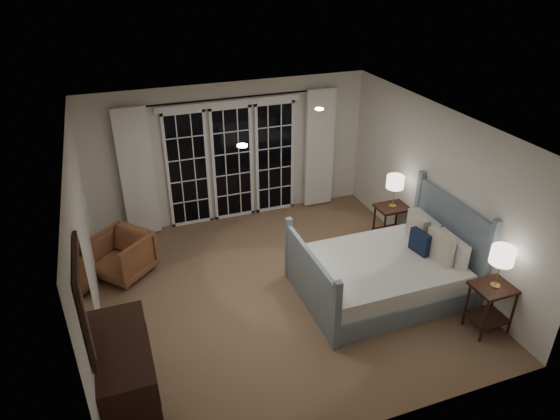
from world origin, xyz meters
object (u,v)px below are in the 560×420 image
object	(u,v)px
bed	(384,272)
nightstand_left	(491,301)
lamp_left	(503,256)
lamp_right	(395,182)
armchair	(122,255)
dresser	(128,377)
nightstand_right	(391,218)

from	to	relation	value
bed	nightstand_left	world-z (taller)	bed
lamp_left	lamp_right	bearing A→B (deg)	90.99
armchair	dresser	distance (m)	2.63
nightstand_left	nightstand_right	distance (m)	2.37
nightstand_left	nightstand_right	world-z (taller)	nightstand_left
nightstand_right	armchair	xyz separation A→B (m)	(-4.33, 0.55, -0.09)
bed	lamp_right	size ratio (longest dim) A/B	4.12
nightstand_left	lamp_right	size ratio (longest dim) A/B	1.26
nightstand_left	nightstand_right	size ratio (longest dim) A/B	1.04
lamp_left	dresser	world-z (taller)	lamp_left
lamp_left	nightstand_right	bearing A→B (deg)	90.99
dresser	lamp_right	bearing A→B (deg)	24.99
nightstand_right	armchair	size ratio (longest dim) A/B	0.87
nightstand_left	lamp_left	world-z (taller)	lamp_left
bed	nightstand_left	bearing A→B (deg)	-53.92
lamp_left	lamp_right	size ratio (longest dim) A/B	1.03
bed	nightstand_right	bearing A→B (deg)	55.51
dresser	lamp_left	bearing A→B (deg)	-3.68
nightstand_left	nightstand_right	xyz separation A→B (m)	(-0.04, 2.37, -0.02)
bed	nightstand_right	distance (m)	1.45
bed	lamp_left	size ratio (longest dim) A/B	3.99
nightstand_left	lamp_right	bearing A→B (deg)	90.99
lamp_left	dresser	bearing A→B (deg)	176.32
armchair	dresser	size ratio (longest dim) A/B	0.59
nightstand_right	dresser	world-z (taller)	dresser
bed	dresser	bearing A→B (deg)	-166.29
bed	nightstand_left	xyz separation A→B (m)	(0.86, -1.18, 0.13)
nightstand_right	armchair	distance (m)	4.37
bed	dresser	size ratio (longest dim) A/B	1.73
lamp_left	armchair	xyz separation A→B (m)	(-4.37, 2.92, -0.80)
nightstand_left	dresser	size ratio (longest dim) A/B	0.53
nightstand_left	dresser	distance (m)	4.51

